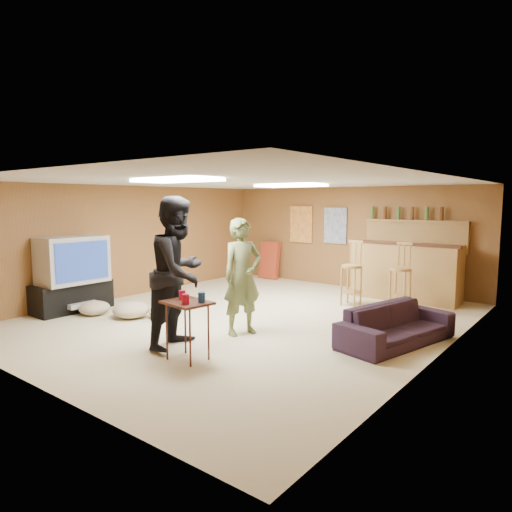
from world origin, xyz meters
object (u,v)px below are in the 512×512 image
Objects in this scene: bar_counter at (405,271)px; person_olive at (242,277)px; tray_table at (188,331)px; tv_body at (73,260)px; sofa at (396,325)px; person_black at (179,272)px.

person_olive is at bearing -105.32° from bar_counter.
tray_table is at bearing -99.64° from bar_counter.
person_olive reaches higher than tv_body.
sofa is at bearing -45.63° from person_olive.
tray_table is (3.31, -0.48, -0.54)m from tv_body.
tv_body is at bearing 122.23° from sofa.
person_olive is (-1.01, -3.69, 0.28)m from bar_counter.
person_olive is (3.14, 0.76, -0.07)m from tv_body.
person_black is 0.85m from tray_table.
sofa is 2.76m from tray_table.
tv_body is 0.55× the size of bar_counter.
sofa is at bearing -64.45° from person_black.
bar_counter is 1.02× the size of person_black.
person_olive is 0.85× the size of person_black.
person_black is at bearing -179.07° from person_olive.
person_olive is at bearing 13.59° from tv_body.
person_black is 1.11× the size of sofa.
bar_counter is 5.00m from tray_table.
tv_body reaches higher than sofa.
person_black reaches higher than tray_table.
person_olive reaches higher than tray_table.
bar_counter is at bearing 3.82° from person_olive.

